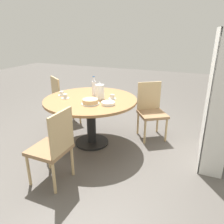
{
  "coord_description": "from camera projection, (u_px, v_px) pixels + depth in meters",
  "views": [
    {
      "loc": [
        2.78,
        1.48,
        1.72
      ],
      "look_at": [
        0.0,
        0.35,
        0.58
      ],
      "focal_mm": 35.0,
      "sensor_mm": 36.0,
      "label": 1
    }
  ],
  "objects": [
    {
      "name": "cup_c",
      "position": [
        65.0,
        97.0,
        3.28
      ],
      "size": [
        0.12,
        0.12,
        0.07
      ],
      "color": "silver",
      "rests_on": "dining_table"
    },
    {
      "name": "chair_a",
      "position": [
        151.0,
        109.0,
        3.61
      ],
      "size": [
        0.58,
        0.58,
        0.92
      ],
      "rotation": [
        0.0,
        0.0,
        2.16
      ],
      "color": "tan",
      "rests_on": "ground_plane"
    },
    {
      "name": "cake_main",
      "position": [
        90.0,
        102.0,
        3.03
      ],
      "size": [
        0.25,
        0.25,
        0.07
      ],
      "color": "white",
      "rests_on": "dining_table"
    },
    {
      "name": "cup_a",
      "position": [
        62.0,
        94.0,
        3.42
      ],
      "size": [
        0.12,
        0.12,
        0.07
      ],
      "color": "silver",
      "rests_on": "dining_table"
    },
    {
      "name": "water_bottle",
      "position": [
        94.0,
        88.0,
        3.4
      ],
      "size": [
        0.07,
        0.07,
        0.3
      ],
      "color": "silver",
      "rests_on": "dining_table"
    },
    {
      "name": "plate_stack",
      "position": [
        108.0,
        103.0,
        3.0
      ],
      "size": [
        0.19,
        0.19,
        0.04
      ],
      "color": "white",
      "rests_on": "dining_table"
    },
    {
      "name": "coffee_pot",
      "position": [
        100.0,
        91.0,
        3.23
      ],
      "size": [
        0.13,
        0.13,
        0.25
      ],
      "color": "white",
      "rests_on": "dining_table"
    },
    {
      "name": "chair_c",
      "position": [
        54.0,
        146.0,
        2.48
      ],
      "size": [
        0.43,
        0.43,
        0.92
      ],
      "rotation": [
        0.0,
        0.0,
        6.26
      ],
      "color": "tan",
      "rests_on": "ground_plane"
    },
    {
      "name": "bookshelf",
      "position": [
        217.0,
        99.0,
        2.86
      ],
      "size": [
        1.0,
        0.28,
        1.75
      ],
      "rotation": [
        0.0,
        0.0,
        3.14
      ],
      "color": "silver",
      "rests_on": "ground_plane"
    },
    {
      "name": "chair_b",
      "position": [
        63.0,
        100.0,
        4.13
      ],
      "size": [
        0.59,
        0.59,
        0.92
      ],
      "rotation": [
        0.0,
        0.0,
        4.1
      ],
      "color": "tan",
      "rests_on": "ground_plane"
    },
    {
      "name": "ground_plane",
      "position": [
        92.0,
        143.0,
        3.54
      ],
      "size": [
        14.0,
        14.0,
        0.0
      ],
      "primitive_type": "plane",
      "color": "#56514C"
    },
    {
      "name": "cup_b",
      "position": [
        112.0,
        97.0,
        3.25
      ],
      "size": [
        0.12,
        0.12,
        0.07
      ],
      "color": "silver",
      "rests_on": "dining_table"
    },
    {
      "name": "dining_table",
      "position": [
        91.0,
        107.0,
        3.32
      ],
      "size": [
        1.4,
        1.4,
        0.75
      ],
      "color": "black",
      "rests_on": "ground_plane"
    }
  ]
}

